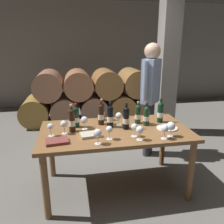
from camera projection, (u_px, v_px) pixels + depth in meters
The scene contains 28 objects.
ground_plane at pixel (115, 186), 2.79m from camera, with size 14.00×14.00×0.00m, color #66635E.
cellar_back_wall at pixel (86, 54), 6.32m from camera, with size 10.00×0.24×2.80m, color gray.
barrel_stack at pixel (93, 97), 5.07m from camera, with size 3.12×0.90×1.15m.
stone_pillar at pixel (167, 66), 4.14m from camera, with size 0.32×0.32×2.60m, color gray.
dining_table at pixel (115, 137), 2.59m from camera, with size 1.70×0.90×0.76m.
wine_bottle_0 at pixel (72, 120), 2.47m from camera, with size 0.07×0.07×0.32m.
wine_bottle_1 at pixel (160, 112), 2.77m from camera, with size 0.07×0.07×0.30m.
wine_bottle_2 at pixel (76, 117), 2.61m from camera, with size 0.07×0.07×0.29m.
wine_bottle_3 at pixel (138, 114), 2.73m from camera, with size 0.07×0.07×0.28m.
wine_bottle_4 at pixel (110, 116), 2.61m from camera, with size 0.07×0.07×0.31m.
wine_bottle_5 at pixel (101, 114), 2.69m from camera, with size 0.07×0.07×0.30m.
wine_bottle_6 at pixel (146, 116), 2.67m from camera, with size 0.07×0.07×0.27m.
wine_bottle_7 at pixel (126, 118), 2.55m from camera, with size 0.07×0.07×0.31m.
wine_bottle_8 at pixel (102, 111), 2.85m from camera, with size 0.07×0.07×0.28m.
wine_glass_0 at pixel (140, 130), 2.26m from camera, with size 0.08×0.08×0.15m.
wine_glass_1 at pixel (98, 134), 2.16m from camera, with size 0.08×0.08×0.16m.
wine_glass_2 at pixel (171, 126), 2.34m from camera, with size 0.09×0.09×0.16m.
wine_glass_3 at pixel (109, 130), 2.28m from camera, with size 0.07×0.07×0.15m.
wine_glass_4 at pixel (84, 120), 2.54m from camera, with size 0.08×0.08×0.15m.
wine_glass_5 at pixel (134, 127), 2.34m from camera, with size 0.07×0.07×0.14m.
wine_glass_6 at pixel (51, 127), 2.35m from camera, with size 0.07×0.07×0.14m.
wine_glass_7 at pixel (165, 129), 2.28m from camera, with size 0.08×0.08×0.16m.
wine_glass_8 at pixel (119, 116), 2.68m from camera, with size 0.08×0.08×0.16m.
wine_glass_9 at pixel (64, 124), 2.42m from camera, with size 0.08×0.08×0.15m.
tasting_notebook at pixel (91, 135), 2.39m from camera, with size 0.22×0.16×0.03m, color #B2A893.
leather_ledger at pixel (57, 141), 2.23m from camera, with size 0.22×0.16×0.03m, color brown.
serving_plate at pixel (167, 128), 2.60m from camera, with size 0.24×0.24×0.01m, color white.
sommelier_presenting at pixel (150, 90), 3.31m from camera, with size 0.36×0.39×1.72m.
Camera 1 is at (-0.47, -2.35, 1.71)m, focal length 35.91 mm.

